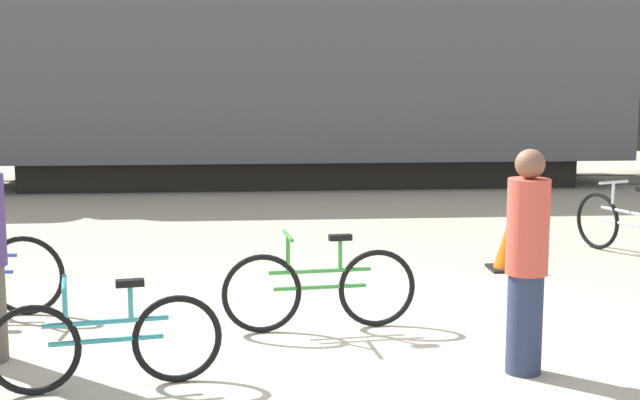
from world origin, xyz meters
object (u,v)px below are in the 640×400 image
object	(u,v)px
freight_train	(299,46)
bicycle_green	(320,289)
bicycle_silver	(630,226)
person_in_red	(527,261)
traffic_cone	(507,247)
bicycle_teal	(107,342)

from	to	relation	value
freight_train	bicycle_green	bearing A→B (deg)	-92.21
bicycle_silver	person_in_red	size ratio (longest dim) A/B	0.99
traffic_cone	bicycle_silver	bearing A→B (deg)	18.16
bicycle_green	traffic_cone	distance (m)	3.15
bicycle_green	bicycle_silver	bearing A→B (deg)	34.19
freight_train	bicycle_green	size ratio (longest dim) A/B	22.58
bicycle_teal	traffic_cone	xyz separation A→B (m)	(3.94, 3.47, -0.09)
bicycle_teal	traffic_cone	world-z (taller)	bicycle_teal
bicycle_teal	traffic_cone	bearing A→B (deg)	41.39
freight_train	bicycle_silver	xyz separation A→B (m)	(3.59, -7.14, -2.28)
bicycle_teal	person_in_red	xyz separation A→B (m)	(3.07, 0.09, 0.51)
bicycle_silver	bicycle_teal	bearing A→B (deg)	-144.37
freight_train	bicycle_green	distance (m)	10.11
bicycle_teal	person_in_red	world-z (taller)	person_in_red
bicycle_teal	bicycle_silver	bearing A→B (deg)	35.63
bicycle_green	person_in_red	world-z (taller)	person_in_red
bicycle_teal	bicycle_green	size ratio (longest dim) A/B	0.95
bicycle_green	bicycle_silver	size ratio (longest dim) A/B	1.02
bicycle_silver	person_in_red	xyz separation A→B (m)	(-2.53, -3.92, 0.48)
freight_train	person_in_red	bearing A→B (deg)	-84.52
freight_train	bicycle_teal	xyz separation A→B (m)	(-2.01, -11.15, -2.31)
freight_train	bicycle_silver	world-z (taller)	freight_train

